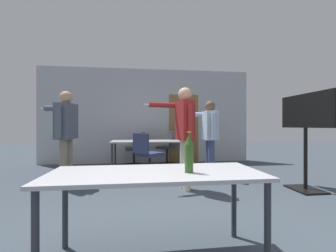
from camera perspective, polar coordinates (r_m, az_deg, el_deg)
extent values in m
cube|color=#B2B5B7|center=(6.79, -5.22, 2.57)|extent=(6.25, 0.10, 2.80)
cube|color=olive|center=(6.86, 4.01, -0.60)|extent=(0.90, 0.02, 2.05)
cube|color=#A8A8AD|center=(1.88, -3.09, -11.94)|extent=(1.72, 0.71, 0.03)
cylinder|color=#2D2D33|center=(1.84, -30.66, -24.20)|extent=(0.05, 0.05, 0.70)
cylinder|color=#2D2D33|center=(1.95, 23.96, -22.68)|extent=(0.05, 0.05, 0.70)
cylinder|color=#2D2D33|center=(2.35, -24.66, -18.66)|extent=(0.05, 0.05, 0.70)
cylinder|color=#2D2D33|center=(2.44, 16.40, -17.93)|extent=(0.05, 0.05, 0.70)
cube|color=#A8A8AD|center=(5.68, -4.92, -3.88)|extent=(1.84, 0.83, 0.03)
cylinder|color=#2D2D33|center=(5.39, -14.04, -7.99)|extent=(0.05, 0.05, 0.70)
cylinder|color=#2D2D33|center=(5.47, 4.40, -7.87)|extent=(0.05, 0.05, 0.70)
cylinder|color=#2D2D33|center=(6.09, -13.26, -7.05)|extent=(0.05, 0.05, 0.70)
cylinder|color=#2D2D33|center=(6.16, 3.04, -6.97)|extent=(0.05, 0.05, 0.70)
cube|color=black|center=(4.63, 31.54, -13.55)|extent=(0.44, 0.56, 0.03)
cylinder|color=black|center=(4.54, 31.55, -6.97)|extent=(0.06, 0.06, 1.04)
cube|color=black|center=(4.51, 31.55, 3.34)|extent=(0.04, 1.20, 0.59)
cube|color=#192342|center=(4.52, 31.78, 3.33)|extent=(0.01, 1.10, 0.52)
cylinder|color=#3D4C75|center=(4.94, 10.93, -8.15)|extent=(0.14, 0.14, 0.80)
cylinder|color=#3D4C75|center=(5.12, 10.34, -7.86)|extent=(0.14, 0.14, 0.80)
cube|color=silver|center=(4.98, 10.63, 0.15)|extent=(0.27, 0.46, 0.63)
sphere|color=brown|center=(5.00, 10.63, 5.02)|extent=(0.22, 0.22, 0.22)
cylinder|color=silver|center=(4.71, 11.56, -0.13)|extent=(0.11, 0.11, 0.54)
cylinder|color=silver|center=(5.19, 6.90, 2.89)|extent=(0.55, 0.13, 0.11)
cube|color=white|center=(5.14, 3.61, 2.92)|extent=(0.12, 0.04, 0.03)
cylinder|color=beige|center=(3.88, 4.79, -9.97)|extent=(0.12, 0.12, 0.86)
cylinder|color=beige|center=(4.03, 3.86, -9.60)|extent=(0.12, 0.12, 0.86)
cube|color=maroon|center=(3.90, 4.32, 1.38)|extent=(0.29, 0.42, 0.67)
sphere|color=#DBAD89|center=(3.93, 4.32, 8.03)|extent=(0.24, 0.24, 0.24)
cylinder|color=maroon|center=(3.68, 5.78, 1.30)|extent=(0.09, 0.09, 0.58)
cylinder|color=maroon|center=(4.03, -0.85, 5.34)|extent=(0.59, 0.21, 0.09)
cube|color=white|center=(3.94, -5.32, 5.46)|extent=(0.12, 0.06, 0.03)
cylinder|color=slate|center=(4.64, -24.98, -8.34)|extent=(0.14, 0.14, 0.85)
cylinder|color=slate|center=(4.81, -23.92, -8.04)|extent=(0.14, 0.14, 0.85)
cube|color=#4C5660|center=(4.67, -24.44, 1.11)|extent=(0.33, 0.50, 0.67)
sphere|color=tan|center=(4.70, -24.45, 6.65)|extent=(0.24, 0.24, 0.24)
cylinder|color=#4C5660|center=(4.42, -26.11, 0.89)|extent=(0.11, 0.11, 0.58)
cylinder|color=#4C5660|center=(5.08, -25.94, 4.07)|extent=(0.59, 0.20, 0.11)
cube|color=white|center=(5.23, -29.05, 3.94)|extent=(0.12, 0.05, 0.03)
cylinder|color=black|center=(6.48, -0.27, -9.61)|extent=(0.52, 0.52, 0.03)
cylinder|color=black|center=(6.45, -0.27, -7.65)|extent=(0.06, 0.06, 0.42)
cube|color=#4C4C51|center=(6.42, -0.27, -5.44)|extent=(0.65, 0.65, 0.08)
cube|color=#4C4C51|center=(6.25, 1.68, -3.29)|extent=(0.34, 0.36, 0.42)
cylinder|color=black|center=(6.47, -8.66, -9.63)|extent=(0.52, 0.52, 0.03)
cylinder|color=black|center=(6.43, -8.66, -7.78)|extent=(0.06, 0.06, 0.39)
cube|color=#4C4C51|center=(6.41, -8.66, -5.70)|extent=(0.51, 0.51, 0.08)
cube|color=#4C4C51|center=(6.41, -6.34, -3.45)|extent=(0.11, 0.44, 0.42)
cylinder|color=black|center=(5.02, -4.69, -12.47)|extent=(0.52, 0.52, 0.03)
cylinder|color=black|center=(4.98, -4.69, -9.97)|extent=(0.06, 0.06, 0.41)
cube|color=navy|center=(4.94, -4.69, -7.15)|extent=(0.65, 0.65, 0.08)
cube|color=navy|center=(4.74, -6.95, -4.42)|extent=(0.33, 0.37, 0.42)
cylinder|color=#2D511E|center=(1.83, 5.36, -8.28)|extent=(0.07, 0.07, 0.22)
cone|color=#2D511E|center=(1.81, 5.36, -3.25)|extent=(0.06, 0.06, 0.10)
cylinder|color=gold|center=(1.81, 5.36, -1.55)|extent=(0.03, 0.03, 0.01)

